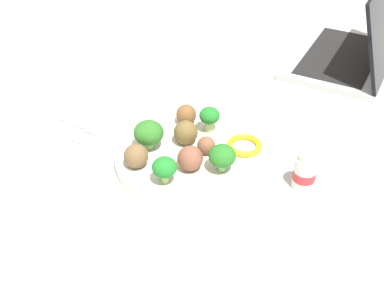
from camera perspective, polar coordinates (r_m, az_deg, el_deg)
name	(u,v)px	position (r m, az deg, el deg)	size (l,w,h in m)	color
ground_plane	(192,160)	(0.92, 0.00, -1.79)	(4.00, 4.00, 0.00)	#B2B2AD
plate	(192,156)	(0.92, 0.00, -1.40)	(0.28, 0.28, 0.02)	white
broccoli_floret_center	(209,117)	(0.95, 1.99, 3.10)	(0.04, 0.04, 0.05)	#9FBE71
broccoli_floret_mid_right	(149,133)	(0.91, -4.93, 1.24)	(0.05, 0.05, 0.06)	#9DC77E
broccoli_floret_back_right	(163,167)	(0.83, -3.28, -2.64)	(0.04, 0.04, 0.05)	#9DC46A
broccoli_floret_near_rim	(222,156)	(0.85, 3.44, -1.37)	(0.05, 0.05, 0.05)	#8CC57B
meatball_back_left	(186,133)	(0.92, -0.72, 1.31)	(0.04, 0.04, 0.04)	brown
meatball_front_right	(206,145)	(0.90, 1.62, -0.15)	(0.03, 0.03, 0.03)	brown
meatball_far_rim	(186,115)	(0.98, -0.65, 3.35)	(0.04, 0.04, 0.04)	brown
meatball_mid_right	(136,156)	(0.87, -6.36, -1.36)	(0.04, 0.04, 0.04)	brown
meatball_mid_left	(190,158)	(0.86, -0.22, -1.64)	(0.04, 0.04, 0.04)	brown
pepper_ring_near_rim	(244,145)	(0.92, 5.96, -0.15)	(0.06, 0.06, 0.01)	yellow
napkin	(69,129)	(1.02, -13.80, 1.68)	(0.17, 0.12, 0.01)	white
fork	(77,123)	(1.03, -12.85, 2.28)	(0.12, 0.02, 0.01)	silver
knife	(65,132)	(1.01, -14.21, 1.28)	(0.15, 0.02, 0.01)	white
yogurt_bottle	(305,173)	(0.87, 12.63, -3.18)	(0.04, 0.04, 0.07)	white
laptop	(353,49)	(1.27, 17.79, 10.21)	(0.24, 0.33, 0.21)	silver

